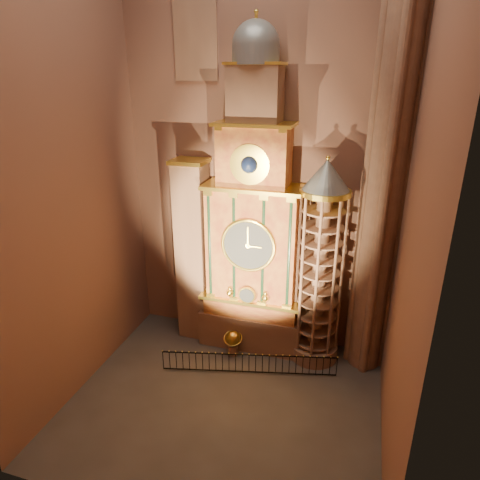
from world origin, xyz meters
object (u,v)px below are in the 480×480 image
(portrait_tower, at_px, (193,252))
(celestial_globe, at_px, (233,341))
(stair_turret, at_px, (320,267))
(iron_railing, at_px, (249,364))
(astronomical_clock, at_px, (253,232))

(portrait_tower, xyz_separation_m, celestial_globe, (2.71, -1.44, -4.28))
(stair_turret, xyz_separation_m, iron_railing, (-2.94, -2.42, -4.68))
(astronomical_clock, height_order, portrait_tower, astronomical_clock)
(stair_turret, bearing_deg, astronomical_clock, 175.70)
(iron_railing, bearing_deg, celestial_globe, 134.76)
(iron_railing, bearing_deg, astronomical_clock, 101.79)
(astronomical_clock, height_order, stair_turret, astronomical_clock)
(astronomical_clock, distance_m, iron_railing, 6.67)
(portrait_tower, height_order, iron_railing, portrait_tower)
(astronomical_clock, bearing_deg, stair_turret, -4.30)
(stair_turret, bearing_deg, iron_railing, -140.54)
(stair_turret, xyz_separation_m, celestial_globe, (-4.19, -1.16, -4.40))
(astronomical_clock, distance_m, celestial_globe, 6.02)
(astronomical_clock, distance_m, portrait_tower, 3.73)
(celestial_globe, relative_size, iron_railing, 0.17)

